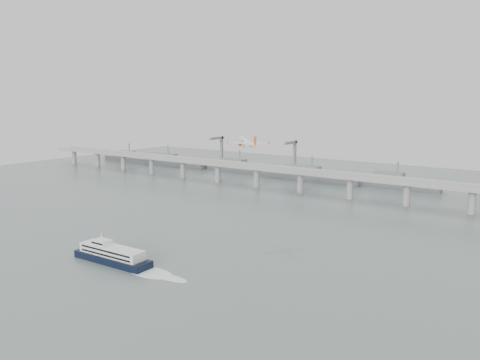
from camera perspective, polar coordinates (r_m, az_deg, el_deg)
The scene contains 5 objects.
ground at distance 277.27m, azimuth -6.58°, elevation -8.98°, with size 900.00×900.00×0.00m, color slate.
bridge at distance 439.16m, azimuth 10.73°, elevation 0.34°, with size 800.00×22.00×23.90m.
distant_fleet at distance 573.01m, azimuth -0.78°, elevation 1.57°, with size 453.00×60.90×40.00m.
ferry at distance 270.67m, azimuth -15.30°, elevation -8.80°, with size 82.67×15.27×15.59m.
airliner at distance 313.25m, azimuth 0.91°, elevation 4.66°, with size 28.35×26.46×9.01m.
Camera 1 is at (174.39, -196.08, 89.55)m, focal length 35.00 mm.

